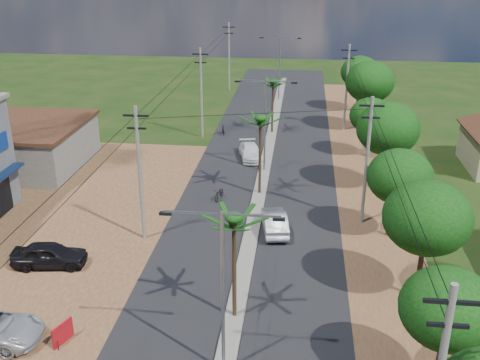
# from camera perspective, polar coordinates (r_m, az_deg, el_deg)

# --- Properties ---
(road) EXTENTS (12.00, 110.00, 0.04)m
(road) POSITION_cam_1_polar(r_m,az_deg,el_deg) (39.35, 1.40, -4.39)
(road) COLOR black
(road) RESTS_ON ground
(median) EXTENTS (1.00, 90.00, 0.18)m
(median) POSITION_cam_1_polar(r_m,az_deg,el_deg) (42.02, 1.77, -2.48)
(median) COLOR #605E56
(median) RESTS_ON ground
(dirt_lot_west) EXTENTS (18.00, 46.00, 0.04)m
(dirt_lot_west) POSITION_cam_1_polar(r_m,az_deg,el_deg) (37.72, -23.22, -7.63)
(dirt_lot_west) COLOR #57321D
(dirt_lot_west) RESTS_ON ground
(dirt_shoulder_east) EXTENTS (5.00, 90.00, 0.03)m
(dirt_shoulder_east) POSITION_cam_1_polar(r_m,az_deg,el_deg) (39.62, 13.78, -4.90)
(dirt_shoulder_east) COLOR #57321D
(dirt_shoulder_east) RESTS_ON ground
(low_shed) EXTENTS (10.40, 10.40, 3.95)m
(low_shed) POSITION_cam_1_polar(r_m,az_deg,el_deg) (52.57, -21.10, 3.35)
(low_shed) COLOR #605E56
(low_shed) RESTS_ON ground
(tree_east_b) EXTENTS (4.00, 4.00, 5.83)m
(tree_east_b) POSITION_cam_1_polar(r_m,az_deg,el_deg) (25.00, 20.36, -12.16)
(tree_east_b) COLOR black
(tree_east_b) RESTS_ON ground
(tree_east_c) EXTENTS (4.60, 4.60, 6.83)m
(tree_east_c) POSITION_cam_1_polar(r_m,az_deg,el_deg) (30.66, 18.47, -3.66)
(tree_east_c) COLOR black
(tree_east_c) RESTS_ON ground
(tree_east_d) EXTENTS (4.20, 4.20, 6.13)m
(tree_east_d) POSITION_cam_1_polar(r_m,az_deg,el_deg) (37.11, 15.93, 0.32)
(tree_east_d) COLOR black
(tree_east_d) RESTS_ON ground
(tree_east_e) EXTENTS (4.80, 4.80, 7.14)m
(tree_east_e) POSITION_cam_1_polar(r_m,az_deg,el_deg) (44.38, 14.79, 5.04)
(tree_east_e) COLOR black
(tree_east_e) RESTS_ON ground
(tree_east_f) EXTENTS (3.80, 3.80, 5.52)m
(tree_east_f) POSITION_cam_1_polar(r_m,az_deg,el_deg) (52.27, 13.12, 6.39)
(tree_east_f) COLOR black
(tree_east_f) RESTS_ON ground
(tree_east_g) EXTENTS (5.00, 5.00, 7.38)m
(tree_east_g) POSITION_cam_1_polar(r_m,az_deg,el_deg) (59.75, 13.05, 9.68)
(tree_east_g) COLOR black
(tree_east_g) RESTS_ON ground
(tree_east_h) EXTENTS (4.40, 4.40, 6.52)m
(tree_east_h) POSITION_cam_1_polar(r_m,az_deg,el_deg) (67.63, 12.07, 10.67)
(tree_east_h) COLOR black
(tree_east_h) RESTS_ON ground
(palm_median_near) EXTENTS (2.00, 2.00, 6.15)m
(palm_median_near) POSITION_cam_1_polar(r_m,az_deg,el_deg) (27.10, -0.61, -4.33)
(palm_median_near) COLOR black
(palm_median_near) RESTS_ON ground
(palm_median_mid) EXTENTS (2.00, 2.00, 6.55)m
(palm_median_mid) POSITION_cam_1_polar(r_m,az_deg,el_deg) (41.85, 2.10, 5.91)
(palm_median_mid) COLOR black
(palm_median_mid) RESTS_ON ground
(palm_median_far) EXTENTS (2.00, 2.00, 5.85)m
(palm_median_far) POSITION_cam_1_polar(r_m,az_deg,el_deg) (57.48, 3.37, 9.75)
(palm_median_far) COLOR black
(palm_median_far) RESTS_ON ground
(streetlight_near) EXTENTS (5.10, 0.18, 8.00)m
(streetlight_near) POSITION_cam_1_polar(r_m,az_deg,el_deg) (24.02, -1.79, -10.18)
(streetlight_near) COLOR gray
(streetlight_near) RESTS_ON ground
(streetlight_mid) EXTENTS (5.10, 0.18, 8.00)m
(streetlight_mid) POSITION_cam_1_polar(r_m,az_deg,el_deg) (46.95, 2.57, 6.31)
(streetlight_mid) COLOR gray
(streetlight_mid) RESTS_ON ground
(streetlight_far) EXTENTS (5.10, 0.18, 8.00)m
(streetlight_far) POSITION_cam_1_polar(r_m,az_deg,el_deg) (71.29, 4.04, 11.79)
(streetlight_far) COLOR gray
(streetlight_far) RESTS_ON ground
(utility_pole_w_b) EXTENTS (1.60, 0.24, 9.00)m
(utility_pole_w_b) POSITION_cam_1_polar(r_m,az_deg,el_deg) (35.97, -10.15, 0.86)
(utility_pole_w_b) COLOR #605E56
(utility_pole_w_b) RESTS_ON ground
(utility_pole_w_c) EXTENTS (1.60, 0.24, 9.00)m
(utility_pole_w_c) POSITION_cam_1_polar(r_m,az_deg,el_deg) (56.46, -3.96, 8.98)
(utility_pole_w_c) COLOR #605E56
(utility_pole_w_c) RESTS_ON ground
(utility_pole_w_d) EXTENTS (1.60, 0.24, 9.00)m
(utility_pole_w_d) POSITION_cam_1_polar(r_m,az_deg,el_deg) (76.81, -1.13, 12.57)
(utility_pole_w_d) COLOR #605E56
(utility_pole_w_d) RESTS_ON ground
(utility_pole_e_b) EXTENTS (1.60, 0.24, 9.00)m
(utility_pole_e_b) POSITION_cam_1_polar(r_m,az_deg,el_deg) (38.55, 12.78, 2.12)
(utility_pole_e_b) COLOR #605E56
(utility_pole_e_b) RESTS_ON ground
(utility_pole_e_c) EXTENTS (1.60, 0.24, 9.00)m
(utility_pole_e_c) POSITION_cam_1_polar(r_m,az_deg,el_deg) (59.63, 10.79, 9.36)
(utility_pole_e_c) COLOR #605E56
(utility_pole_e_c) RESTS_ON ground
(car_silver_mid) EXTENTS (2.21, 4.56, 1.44)m
(car_silver_mid) POSITION_cam_1_polar(r_m,az_deg,el_deg) (38.01, 3.52, -4.27)
(car_silver_mid) COLOR #ABAEB4
(car_silver_mid) RESTS_ON ground
(car_white_far) EXTENTS (2.75, 4.68, 1.27)m
(car_white_far) POSITION_cam_1_polar(r_m,az_deg,el_deg) (51.24, 1.06, 2.84)
(car_white_far) COLOR silver
(car_white_far) RESTS_ON ground
(car_parked_dark) EXTENTS (4.62, 2.34, 1.51)m
(car_parked_dark) POSITION_cam_1_polar(r_m,az_deg,el_deg) (35.80, -18.79, -7.24)
(car_parked_dark) COLOR black
(car_parked_dark) RESTS_ON ground
(moto_rider_west_a) EXTENTS (0.94, 1.88, 0.95)m
(moto_rider_west_a) POSITION_cam_1_polar(r_m,az_deg,el_deg) (42.83, -2.13, -1.43)
(moto_rider_west_a) COLOR black
(moto_rider_west_a) RESTS_ON ground
(moto_rider_west_b) EXTENTS (0.89, 1.82, 1.05)m
(moto_rider_west_b) POSITION_cam_1_polar(r_m,az_deg,el_deg) (58.19, -1.73, 5.11)
(moto_rider_west_b) COLOR black
(moto_rider_west_b) RESTS_ON ground
(roadside_sign) EXTENTS (0.55, 1.29, 1.12)m
(roadside_sign) POSITION_cam_1_polar(r_m,az_deg,el_deg) (29.33, -17.57, -14.64)
(roadside_sign) COLOR maroon
(roadside_sign) RESTS_ON ground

